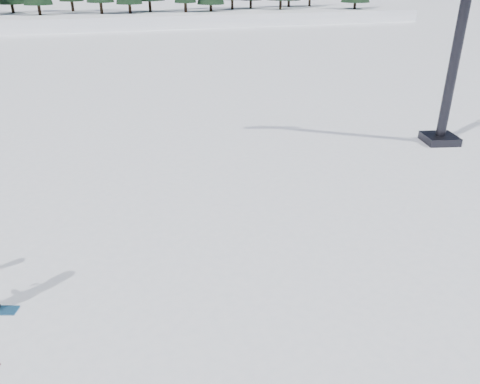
% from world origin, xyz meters
% --- Properties ---
extents(ground, '(420.00, 420.00, 0.00)m').
position_xyz_m(ground, '(0.00, 0.00, 0.00)').
color(ground, white).
rests_on(ground, ground).
extents(alpine_backdrop, '(412.50, 227.00, 53.20)m').
position_xyz_m(alpine_backdrop, '(-11.72, 189.16, -13.97)').
color(alpine_backdrop, white).
rests_on(alpine_backdrop, ground).
extents(lift_tower, '(2.26, 1.48, 8.20)m').
position_xyz_m(lift_tower, '(14.80, 5.28, 3.34)').
color(lift_tower, black).
rests_on(lift_tower, ground).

